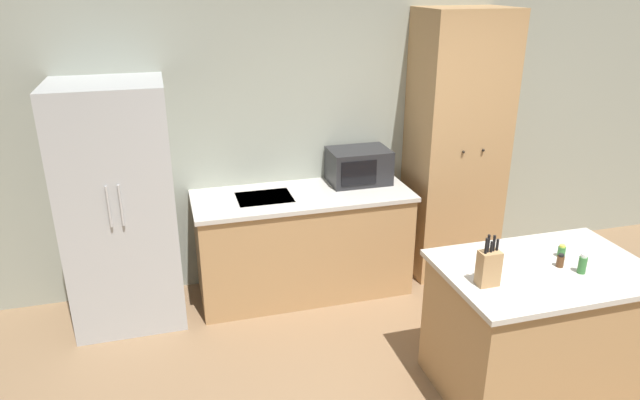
% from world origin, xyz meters
% --- Properties ---
extents(wall_back, '(7.20, 0.06, 2.60)m').
position_xyz_m(wall_back, '(0.00, 2.33, 1.30)').
color(wall_back, '#9EA393').
rests_on(wall_back, ground_plane).
extents(refrigerator, '(0.80, 0.72, 1.87)m').
position_xyz_m(refrigerator, '(-2.13, 1.95, 0.93)').
color(refrigerator, '#B7BABC').
rests_on(refrigerator, ground_plane).
extents(back_counter, '(1.79, 0.72, 0.89)m').
position_xyz_m(back_counter, '(-0.72, 1.96, 0.45)').
color(back_counter, tan).
rests_on(back_counter, ground_plane).
extents(pantry_cabinet, '(0.76, 0.58, 2.32)m').
position_xyz_m(pantry_cabinet, '(0.68, 2.02, 1.16)').
color(pantry_cabinet, tan).
rests_on(pantry_cabinet, ground_plane).
extents(kitchen_island, '(1.29, 0.87, 0.89)m').
position_xyz_m(kitchen_island, '(0.42, 0.34, 0.44)').
color(kitchen_island, tan).
rests_on(kitchen_island, ground_plane).
extents(microwave, '(0.51, 0.37, 0.29)m').
position_xyz_m(microwave, '(-0.19, 2.10, 1.04)').
color(microwave, '#232326').
rests_on(microwave, back_counter).
extents(knife_block, '(0.12, 0.08, 0.32)m').
position_xyz_m(knife_block, '(-0.04, 0.25, 1.00)').
color(knife_block, tan).
rests_on(knife_block, kitchen_island).
extents(spice_bottle_tall_dark, '(0.05, 0.05, 0.08)m').
position_xyz_m(spice_bottle_tall_dark, '(0.60, 0.44, 0.92)').
color(spice_bottle_tall_dark, '#337033').
rests_on(spice_bottle_tall_dark, kitchen_island).
extents(spice_bottle_short_red, '(0.05, 0.05, 0.13)m').
position_xyz_m(spice_bottle_short_red, '(0.58, 0.22, 0.95)').
color(spice_bottle_short_red, '#337033').
rests_on(spice_bottle_short_red, kitchen_island).
extents(spice_bottle_amber_oil, '(0.04, 0.04, 0.09)m').
position_xyz_m(spice_bottle_amber_oil, '(0.50, 0.33, 0.93)').
color(spice_bottle_amber_oil, '#563319').
rests_on(spice_bottle_amber_oil, kitchen_island).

